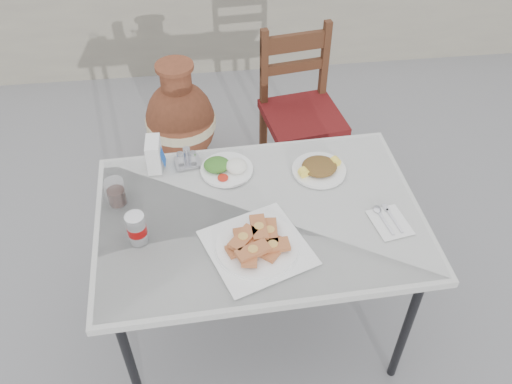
{
  "coord_description": "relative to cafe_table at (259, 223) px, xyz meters",
  "views": [
    {
      "loc": [
        -0.02,
        -1.5,
        2.35
      ],
      "look_at": [
        0.16,
        0.03,
        0.86
      ],
      "focal_mm": 38.0,
      "sensor_mm": 36.0,
      "label": 1
    }
  ],
  "objects": [
    {
      "name": "chair",
      "position": [
        0.38,
        1.08,
        -0.23
      ],
      "size": [
        0.49,
        0.49,
        0.97
      ],
      "rotation": [
        0.0,
        0.0,
        0.15
      ],
      "color": "#351C0E",
      "rests_on": "ground"
    },
    {
      "name": "salad_rice_plate",
      "position": [
        -0.11,
        0.27,
        0.08
      ],
      "size": [
        0.23,
        0.23,
        0.06
      ],
      "color": "white",
      "rests_on": "cafe_table"
    },
    {
      "name": "napkin_holder",
      "position": [
        -0.41,
        0.34,
        0.13
      ],
      "size": [
        0.08,
        0.12,
        0.14
      ],
      "rotation": [
        0.0,
        0.0,
        -0.04
      ],
      "color": "white",
      "rests_on": "cafe_table"
    },
    {
      "name": "cola_glass",
      "position": [
        -0.56,
        0.13,
        0.11
      ],
      "size": [
        0.08,
        0.08,
        0.11
      ],
      "color": "white",
      "rests_on": "cafe_table"
    },
    {
      "name": "terracotta_urn",
      "position": [
        -0.33,
        1.25,
        -0.39
      ],
      "size": [
        0.43,
        0.43,
        0.75
      ],
      "color": "brown",
      "rests_on": "ground"
    },
    {
      "name": "cafe_table",
      "position": [
        0.0,
        0.0,
        0.0
      ],
      "size": [
        1.33,
        0.93,
        0.79
      ],
      "rotation": [
        0.0,
        0.0,
        0.03
      ],
      "color": "black",
      "rests_on": "ground"
    },
    {
      "name": "salad_chopped_plate",
      "position": [
        0.29,
        0.22,
        0.08
      ],
      "size": [
        0.23,
        0.23,
        0.05
      ],
      "color": "white",
      "rests_on": "cafe_table"
    },
    {
      "name": "cutlery_napkin",
      "position": [
        0.5,
        -0.1,
        0.06
      ],
      "size": [
        0.16,
        0.19,
        0.01
      ],
      "rotation": [
        0.0,
        0.0,
        0.18
      ],
      "color": "white",
      "rests_on": "cafe_table"
    },
    {
      "name": "soda_can",
      "position": [
        -0.47,
        -0.09,
        0.12
      ],
      "size": [
        0.07,
        0.07,
        0.13
      ],
      "color": "silver",
      "rests_on": "cafe_table"
    },
    {
      "name": "pide_plate",
      "position": [
        -0.03,
        -0.18,
        0.09
      ],
      "size": [
        0.45,
        0.45,
        0.07
      ],
      "rotation": [
        0.0,
        0.0,
        0.35
      ],
      "color": "white",
      "rests_on": "cafe_table"
    },
    {
      "name": "condiment_caddy",
      "position": [
        -0.28,
        0.34,
        0.08
      ],
      "size": [
        0.12,
        0.1,
        0.08
      ],
      "rotation": [
        0.0,
        0.0,
        0.15
      ],
      "color": "#B9B8BF",
      "rests_on": "cafe_table"
    },
    {
      "name": "ground",
      "position": [
        -0.17,
        0.02,
        -0.74
      ],
      "size": [
        80.0,
        80.0,
        0.0
      ],
      "primitive_type": "plane",
      "color": "gray",
      "rests_on": "ground"
    }
  ]
}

